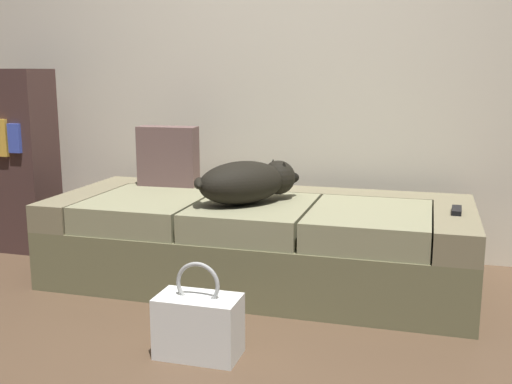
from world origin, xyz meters
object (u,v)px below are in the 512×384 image
at_px(couch, 259,241).
at_px(bookshelf, 7,160).
at_px(dog_dark, 248,182).
at_px(tv_remote, 457,210).
at_px(throw_pillow, 168,156).
at_px(handbag, 199,325).

relative_size(couch, bookshelf, 1.94).
height_order(dog_dark, bookshelf, bookshelf).
xyz_separation_m(tv_remote, bookshelf, (-2.62, 0.22, 0.10)).
xyz_separation_m(throw_pillow, bookshelf, (-1.05, -0.05, -0.06)).
bearing_deg(dog_dark, couch, 71.32).
bearing_deg(handbag, bookshelf, 146.99).
relative_size(dog_dark, throw_pillow, 1.62).
relative_size(couch, dog_dark, 3.87).
height_order(dog_dark, tv_remote, dog_dark).
bearing_deg(throw_pillow, couch, -21.90).
relative_size(throw_pillow, bookshelf, 0.31).
xyz_separation_m(dog_dark, throw_pillow, (-0.58, 0.33, 0.06)).
bearing_deg(bookshelf, couch, -6.61).
relative_size(tv_remote, bookshelf, 0.14).
bearing_deg(tv_remote, handbag, -135.38).
bearing_deg(couch, dog_dark, -108.68).
bearing_deg(bookshelf, tv_remote, -4.80).
relative_size(tv_remote, handbag, 0.40).
bearing_deg(handbag, throw_pillow, 118.58).
height_order(couch, throw_pillow, throw_pillow).
relative_size(couch, handbag, 5.63).
distance_m(handbag, bookshelf, 2.03).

